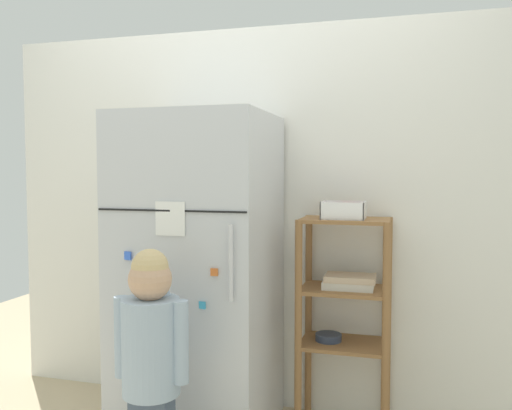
# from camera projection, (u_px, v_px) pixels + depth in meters

# --- Properties ---
(kitchen_wall_back) EXTENTS (2.85, 0.03, 2.09)m
(kitchen_wall_back) POSITION_uv_depth(u_px,v_px,m) (245.00, 219.00, 2.98)
(kitchen_wall_back) COLOR silver
(kitchen_wall_back) RESTS_ON ground
(refrigerator) EXTENTS (0.72, 0.71, 1.59)m
(refrigerator) POSITION_uv_depth(u_px,v_px,m) (199.00, 274.00, 2.68)
(refrigerator) COLOR silver
(refrigerator) RESTS_ON ground
(child_standing) EXTENTS (0.32, 0.24, 1.00)m
(child_standing) POSITION_uv_depth(u_px,v_px,m) (151.00, 346.00, 2.15)
(child_standing) COLOR #48566B
(child_standing) RESTS_ON ground
(pantry_shelf_unit) EXTENTS (0.45, 0.32, 1.07)m
(pantry_shelf_unit) POSITION_uv_depth(u_px,v_px,m) (345.00, 300.00, 2.66)
(pantry_shelf_unit) COLOR olive
(pantry_shelf_unit) RESTS_ON ground
(fruit_bin) EXTENTS (0.21, 0.18, 0.09)m
(fruit_bin) POSITION_uv_depth(u_px,v_px,m) (346.00, 211.00, 2.62)
(fruit_bin) COLOR white
(fruit_bin) RESTS_ON pantry_shelf_unit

